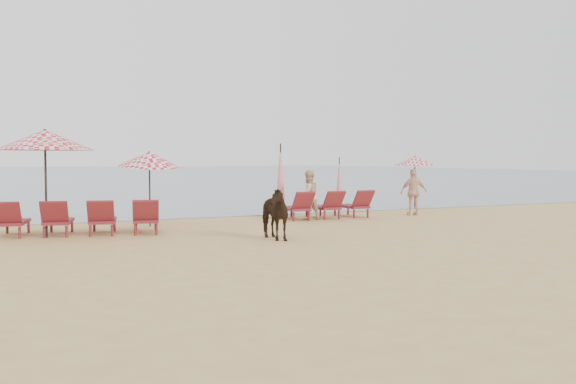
% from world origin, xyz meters
% --- Properties ---
extents(ground, '(120.00, 120.00, 0.00)m').
position_xyz_m(ground, '(0.00, 0.00, 0.00)').
color(ground, tan).
rests_on(ground, ground).
extents(sea, '(160.00, 140.00, 0.06)m').
position_xyz_m(sea, '(0.00, 80.00, 0.00)').
color(sea, '#51606B').
rests_on(sea, ground).
extents(lounger_cluster_left, '(4.28, 2.56, 0.64)m').
position_xyz_m(lounger_cluster_left, '(-5.13, 6.82, 0.44)').
color(lounger_cluster_left, maroon).
rests_on(lounger_cluster_left, ground).
extents(lounger_cluster_right, '(2.92, 1.73, 0.64)m').
position_xyz_m(lounger_cluster_right, '(2.91, 8.15, 0.44)').
color(lounger_cluster_right, maroon).
rests_on(lounger_cluster_right, ground).
extents(umbrella_open_left_a, '(2.41, 2.41, 2.74)m').
position_xyz_m(umbrella_open_left_a, '(-5.96, 6.69, 2.46)').
color(umbrella_open_left_a, black).
rests_on(umbrella_open_left_a, ground).
extents(umbrella_open_left_b, '(1.80, 1.83, 2.29)m').
position_xyz_m(umbrella_open_left_b, '(-2.96, 8.24, 1.98)').
color(umbrella_open_left_b, black).
rests_on(umbrella_open_left_b, ground).
extents(umbrella_open_right, '(1.73, 1.73, 2.11)m').
position_xyz_m(umbrella_open_right, '(8.40, 10.66, 1.90)').
color(umbrella_open_right, black).
rests_on(umbrella_open_right, ground).
extents(umbrella_closed_left, '(0.31, 0.31, 2.51)m').
position_xyz_m(umbrella_closed_left, '(1.72, 9.17, 1.54)').
color(umbrella_closed_left, black).
rests_on(umbrella_closed_left, ground).
extents(umbrella_closed_right, '(0.25, 0.25, 2.05)m').
position_xyz_m(umbrella_closed_right, '(4.34, 9.73, 1.26)').
color(umbrella_closed_right, black).
rests_on(umbrella_closed_right, ground).
extents(cow, '(0.71, 1.54, 1.29)m').
position_xyz_m(cow, '(-0.99, 3.91, 0.65)').
color(cow, black).
rests_on(cow, ground).
extents(beachgoer_right_a, '(0.85, 0.69, 1.61)m').
position_xyz_m(beachgoer_right_a, '(2.15, 7.96, 0.81)').
color(beachgoer_right_a, '#D5AC85').
rests_on(beachgoer_right_a, ground).
extents(beachgoer_right_b, '(1.03, 0.65, 1.64)m').
position_xyz_m(beachgoer_right_b, '(6.32, 7.93, 0.82)').
color(beachgoer_right_b, '#E0A78C').
rests_on(beachgoer_right_b, ground).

